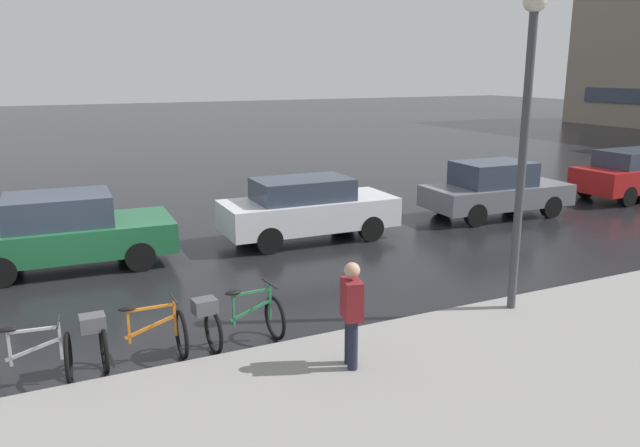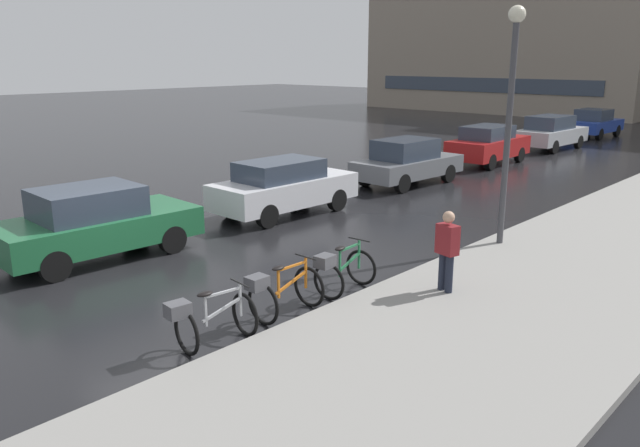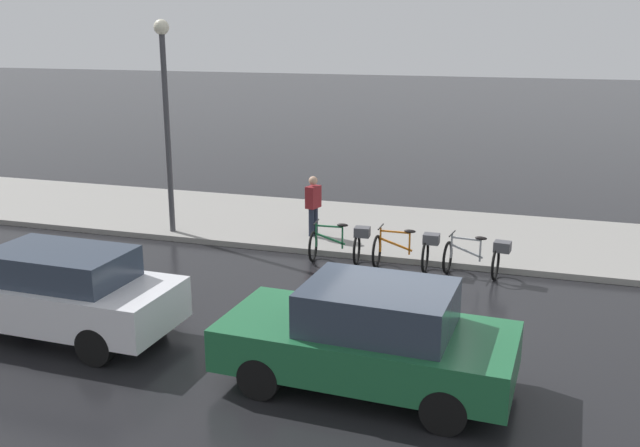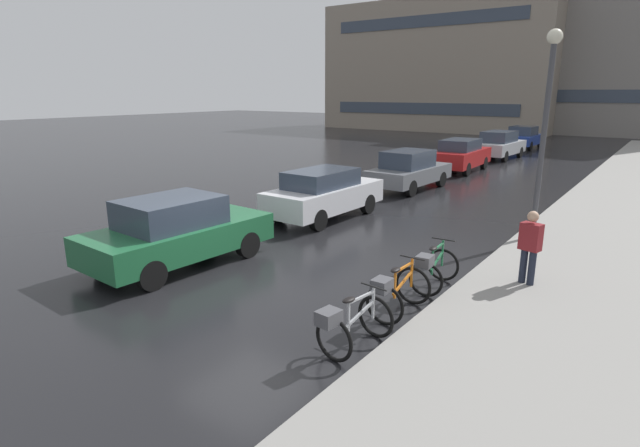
{
  "view_description": "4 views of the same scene",
  "coord_description": "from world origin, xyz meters",
  "px_view_note": "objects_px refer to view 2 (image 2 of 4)",
  "views": [
    {
      "loc": [
        11.78,
        -0.66,
        4.18
      ],
      "look_at": [
        0.2,
        4.91,
        0.99
      ],
      "focal_mm": 35.0,
      "sensor_mm": 36.0,
      "label": 1
    },
    {
      "loc": [
        10.41,
        -6.34,
        4.31
      ],
      "look_at": [
        1.98,
        2.8,
        1.01
      ],
      "focal_mm": 35.0,
      "sensor_mm": 36.0,
      "label": 2
    },
    {
      "loc": [
        -11.67,
        -2.17,
        5.19
      ],
      "look_at": [
        0.7,
        1.73,
        1.63
      ],
      "focal_mm": 40.0,
      "sensor_mm": 36.0,
      "label": 3
    },
    {
      "loc": [
        6.93,
        -6.99,
        3.94
      ],
      "look_at": [
        0.34,
        2.13,
        0.94
      ],
      "focal_mm": 28.0,
      "sensor_mm": 36.0,
      "label": 4
    }
  ],
  "objects_px": {
    "car_blue": "(594,123)",
    "car_red": "(488,144)",
    "bicycle_second": "(281,291)",
    "bicycle_third": "(341,270)",
    "car_grey": "(407,162)",
    "car_silver": "(551,132)",
    "car_white": "(284,186)",
    "bicycle_nearest": "(208,318)",
    "streetlamp": "(511,99)",
    "car_green": "(95,223)",
    "pedestrian": "(447,250)"
  },
  "relations": [
    {
      "from": "bicycle_third",
      "to": "bicycle_nearest",
      "type": "bearing_deg",
      "value": -90.42
    },
    {
      "from": "car_green",
      "to": "streetlamp",
      "type": "xyz_separation_m",
      "value": [
        6.27,
        6.73,
        2.64
      ]
    },
    {
      "from": "bicycle_nearest",
      "to": "car_grey",
      "type": "relative_size",
      "value": 0.32
    },
    {
      "from": "bicycle_nearest",
      "to": "streetlamp",
      "type": "relative_size",
      "value": 0.26
    },
    {
      "from": "car_white",
      "to": "pedestrian",
      "type": "distance_m",
      "value": 7.23
    },
    {
      "from": "car_white",
      "to": "car_blue",
      "type": "height_order",
      "value": "car_white"
    },
    {
      "from": "bicycle_nearest",
      "to": "car_blue",
      "type": "xyz_separation_m",
      "value": [
        -5.41,
        31.11,
        0.29
      ]
    },
    {
      "from": "bicycle_nearest",
      "to": "bicycle_second",
      "type": "distance_m",
      "value": 1.54
    },
    {
      "from": "bicycle_nearest",
      "to": "car_silver",
      "type": "bearing_deg",
      "value": 101.79
    },
    {
      "from": "bicycle_second",
      "to": "car_green",
      "type": "distance_m",
      "value": 5.45
    },
    {
      "from": "bicycle_nearest",
      "to": "car_grey",
      "type": "height_order",
      "value": "car_grey"
    },
    {
      "from": "car_red",
      "to": "car_silver",
      "type": "xyz_separation_m",
      "value": [
        0.11,
        6.03,
        0.0
      ]
    },
    {
      "from": "pedestrian",
      "to": "bicycle_third",
      "type": "bearing_deg",
      "value": -142.87
    },
    {
      "from": "bicycle_third",
      "to": "streetlamp",
      "type": "bearing_deg",
      "value": 80.31
    },
    {
      "from": "bicycle_third",
      "to": "car_blue",
      "type": "height_order",
      "value": "car_blue"
    },
    {
      "from": "car_grey",
      "to": "car_silver",
      "type": "distance_m",
      "value": 11.94
    },
    {
      "from": "car_green",
      "to": "bicycle_nearest",
      "type": "bearing_deg",
      "value": -11.25
    },
    {
      "from": "car_white",
      "to": "pedestrian",
      "type": "relative_size",
      "value": 2.65
    },
    {
      "from": "car_blue",
      "to": "car_grey",
      "type": "bearing_deg",
      "value": -89.4
    },
    {
      "from": "car_red",
      "to": "car_blue",
      "type": "relative_size",
      "value": 1.06
    },
    {
      "from": "car_green",
      "to": "car_white",
      "type": "height_order",
      "value": "car_green"
    },
    {
      "from": "car_white",
      "to": "car_grey",
      "type": "relative_size",
      "value": 1.01
    },
    {
      "from": "bicycle_second",
      "to": "car_silver",
      "type": "distance_m",
      "value": 23.64
    },
    {
      "from": "bicycle_third",
      "to": "car_white",
      "type": "xyz_separation_m",
      "value": [
        -5.26,
        3.61,
        0.32
      ]
    },
    {
      "from": "car_white",
      "to": "car_grey",
      "type": "distance_m",
      "value": 5.99
    },
    {
      "from": "car_blue",
      "to": "car_red",
      "type": "bearing_deg",
      "value": -89.25
    },
    {
      "from": "bicycle_nearest",
      "to": "pedestrian",
      "type": "distance_m",
      "value": 4.53
    },
    {
      "from": "bicycle_third",
      "to": "car_red",
      "type": "distance_m",
      "value": 16.39
    },
    {
      "from": "bicycle_nearest",
      "to": "car_red",
      "type": "relative_size",
      "value": 0.33
    },
    {
      "from": "car_white",
      "to": "car_red",
      "type": "relative_size",
      "value": 1.01
    },
    {
      "from": "car_red",
      "to": "bicycle_nearest",
      "type": "bearing_deg",
      "value": -74.23
    },
    {
      "from": "car_white",
      "to": "car_green",
      "type": "bearing_deg",
      "value": -91.97
    },
    {
      "from": "car_green",
      "to": "streetlamp",
      "type": "relative_size",
      "value": 0.81
    },
    {
      "from": "bicycle_third",
      "to": "car_grey",
      "type": "bearing_deg",
      "value": 118.62
    },
    {
      "from": "car_white",
      "to": "pedestrian",
      "type": "xyz_separation_m",
      "value": [
        6.8,
        -2.45,
        0.13
      ]
    },
    {
      "from": "bicycle_third",
      "to": "car_green",
      "type": "distance_m",
      "value": 5.81
    },
    {
      "from": "pedestrian",
      "to": "car_silver",
      "type": "bearing_deg",
      "value": 108.2
    },
    {
      "from": "car_grey",
      "to": "car_red",
      "type": "bearing_deg",
      "value": 90.3
    },
    {
      "from": "car_silver",
      "to": "car_green",
      "type": "bearing_deg",
      "value": -90.72
    },
    {
      "from": "bicycle_second",
      "to": "car_red",
      "type": "distance_m",
      "value": 17.83
    },
    {
      "from": "car_silver",
      "to": "streetlamp",
      "type": "xyz_separation_m",
      "value": [
        5.97,
        -16.8,
        2.62
      ]
    },
    {
      "from": "bicycle_second",
      "to": "bicycle_third",
      "type": "height_order",
      "value": "bicycle_second"
    },
    {
      "from": "bicycle_nearest",
      "to": "car_red",
      "type": "height_order",
      "value": "car_red"
    },
    {
      "from": "car_white",
      "to": "streetlamp",
      "type": "height_order",
      "value": "streetlamp"
    },
    {
      "from": "car_grey",
      "to": "streetlamp",
      "type": "distance_m",
      "value": 8.2
    },
    {
      "from": "bicycle_third",
      "to": "car_white",
      "type": "height_order",
      "value": "car_white"
    },
    {
      "from": "bicycle_second",
      "to": "car_blue",
      "type": "distance_m",
      "value": 30.07
    },
    {
      "from": "bicycle_third",
      "to": "car_silver",
      "type": "distance_m",
      "value": 22.16
    },
    {
      "from": "car_silver",
      "to": "car_blue",
      "type": "xyz_separation_m",
      "value": [
        -0.27,
        6.5,
        -0.06
      ]
    },
    {
      "from": "car_red",
      "to": "pedestrian",
      "type": "xyz_separation_m",
      "value": [
        6.81,
        -14.34,
        0.11
      ]
    }
  ]
}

